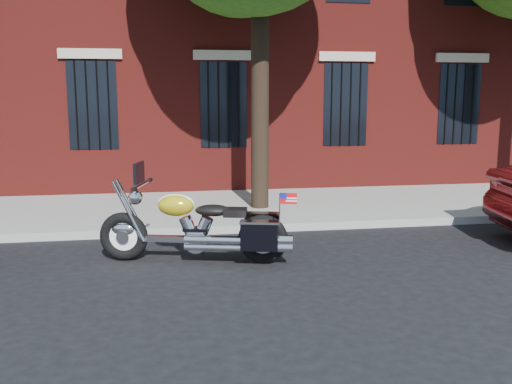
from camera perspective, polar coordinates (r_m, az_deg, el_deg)
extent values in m
plane|color=black|center=(8.98, 0.39, -6.11)|extent=(120.00, 120.00, 0.00)
cube|color=gray|center=(10.28, -0.92, -3.63)|extent=(40.00, 0.16, 0.15)
cube|color=gray|center=(12.10, -2.24, -1.59)|extent=(40.00, 3.60, 0.15)
cube|color=black|center=(13.70, -3.28, 8.68)|extent=(1.10, 0.14, 2.00)
cube|color=#B2A893|center=(13.70, -3.32, 13.49)|extent=(1.40, 0.20, 0.22)
cylinder|color=black|center=(13.62, -3.25, 8.67)|extent=(0.04, 0.04, 2.00)
cylinder|color=black|center=(11.58, 0.40, 9.98)|extent=(0.36, 0.36, 5.00)
torus|color=black|center=(8.72, -13.08, -4.33)|extent=(0.75, 0.34, 0.73)
torus|color=black|center=(8.33, 0.70, -4.72)|extent=(0.75, 0.34, 0.73)
cylinder|color=white|center=(8.72, -13.08, -4.33)|extent=(0.55, 0.20, 0.55)
cylinder|color=white|center=(8.33, 0.70, -4.72)|extent=(0.55, 0.20, 0.55)
ellipsoid|color=white|center=(8.69, -13.10, -3.64)|extent=(0.41, 0.23, 0.21)
ellipsoid|color=gold|center=(8.30, 0.70, -3.85)|extent=(0.41, 0.24, 0.21)
cube|color=white|center=(8.47, -6.34, -4.70)|extent=(1.62, 0.50, 0.09)
cylinder|color=white|center=(8.47, -5.97, -4.85)|extent=(0.39, 0.27, 0.35)
cylinder|color=white|center=(8.19, -2.45, -5.22)|extent=(1.35, 0.42, 0.10)
ellipsoid|color=gold|center=(8.41, -8.01, -1.34)|extent=(0.60, 0.43, 0.31)
ellipsoid|color=black|center=(8.32, -4.33, -1.84)|extent=(0.59, 0.43, 0.17)
cube|color=black|center=(8.58, 0.61, -3.47)|extent=(0.55, 0.30, 0.41)
cube|color=black|center=(8.03, 0.33, -4.40)|extent=(0.55, 0.30, 0.41)
cylinder|color=white|center=(8.48, -11.31, 0.76)|extent=(0.24, 0.84, 0.04)
sphere|color=white|center=(8.54, -11.97, -0.54)|extent=(0.26, 0.26, 0.22)
cube|color=black|center=(8.46, -11.63, 1.93)|extent=(0.15, 0.43, 0.31)
cube|color=red|center=(7.86, 3.26, -0.66)|extent=(0.24, 0.07, 0.15)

